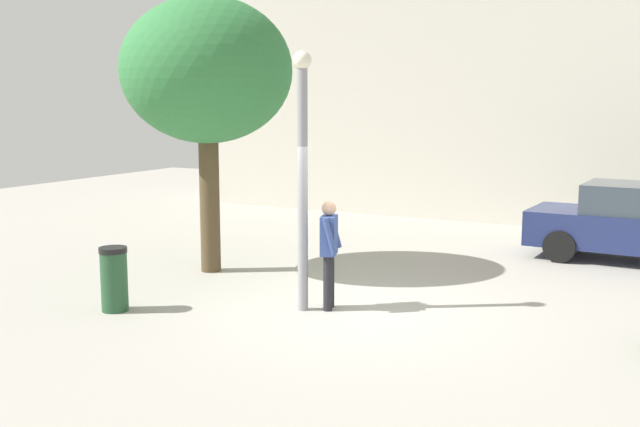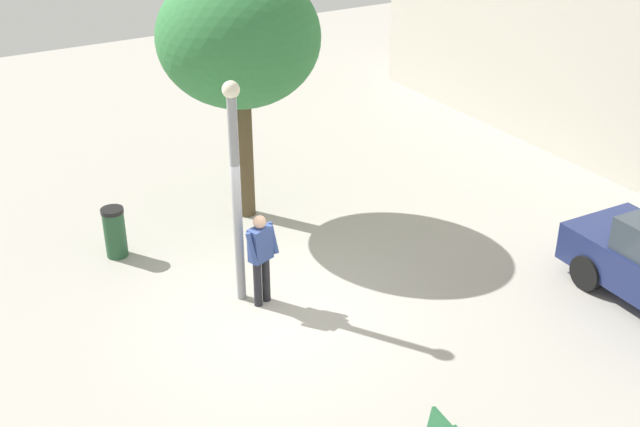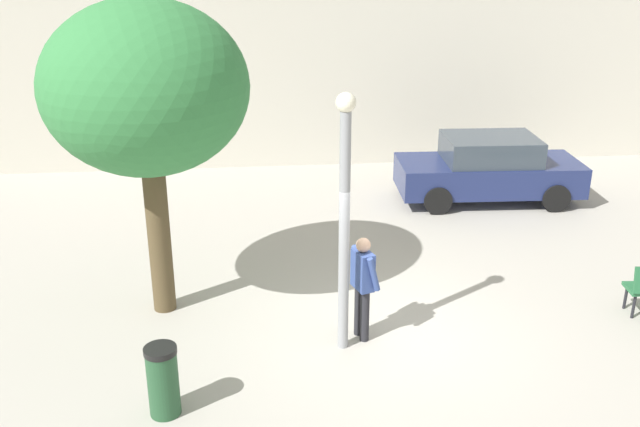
{
  "view_description": "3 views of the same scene",
  "coord_description": "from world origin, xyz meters",
  "px_view_note": "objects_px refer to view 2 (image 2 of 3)",
  "views": [
    {
      "loc": [
        4.72,
        -9.92,
        3.18
      ],
      "look_at": [
        -1.38,
        1.62,
        1.18
      ],
      "focal_mm": 41.72,
      "sensor_mm": 36.0,
      "label": 1
    },
    {
      "loc": [
        9.98,
        -5.1,
        7.62
      ],
      "look_at": [
        -1.13,
        1.56,
        0.94
      ],
      "focal_mm": 44.79,
      "sensor_mm": 36.0,
      "label": 2
    },
    {
      "loc": [
        -1.94,
        -9.5,
        5.77
      ],
      "look_at": [
        -0.73,
        2.42,
        1.12
      ],
      "focal_mm": 39.67,
      "sensor_mm": 36.0,
      "label": 3
    }
  ],
  "objects_px": {
    "plaza_tree": "(239,39)",
    "trash_bin": "(115,232)",
    "lamppost": "(236,183)",
    "person_by_lamppost": "(261,254)"
  },
  "relations": [
    {
      "from": "lamppost",
      "to": "person_by_lamppost",
      "type": "bearing_deg",
      "value": 36.24
    },
    {
      "from": "lamppost",
      "to": "person_by_lamppost",
      "type": "distance_m",
      "value": 1.29
    },
    {
      "from": "plaza_tree",
      "to": "trash_bin",
      "type": "relative_size",
      "value": 5.11
    },
    {
      "from": "person_by_lamppost",
      "to": "lamppost",
      "type": "bearing_deg",
      "value": -143.76
    },
    {
      "from": "person_by_lamppost",
      "to": "plaza_tree",
      "type": "distance_m",
      "value": 4.33
    },
    {
      "from": "lamppost",
      "to": "plaza_tree",
      "type": "height_order",
      "value": "plaza_tree"
    },
    {
      "from": "lamppost",
      "to": "trash_bin",
      "type": "relative_size",
      "value": 3.95
    },
    {
      "from": "person_by_lamppost",
      "to": "trash_bin",
      "type": "relative_size",
      "value": 1.7
    },
    {
      "from": "trash_bin",
      "to": "lamppost",
      "type": "bearing_deg",
      "value": 28.8
    },
    {
      "from": "plaza_tree",
      "to": "trash_bin",
      "type": "xyz_separation_m",
      "value": [
        0.3,
        -2.86,
        -3.18
      ]
    }
  ]
}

